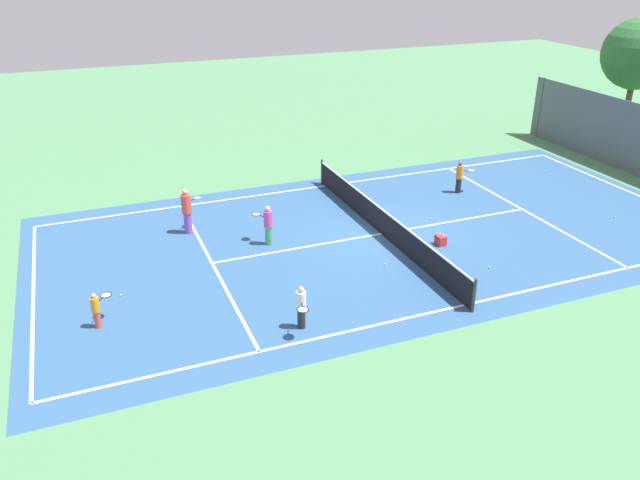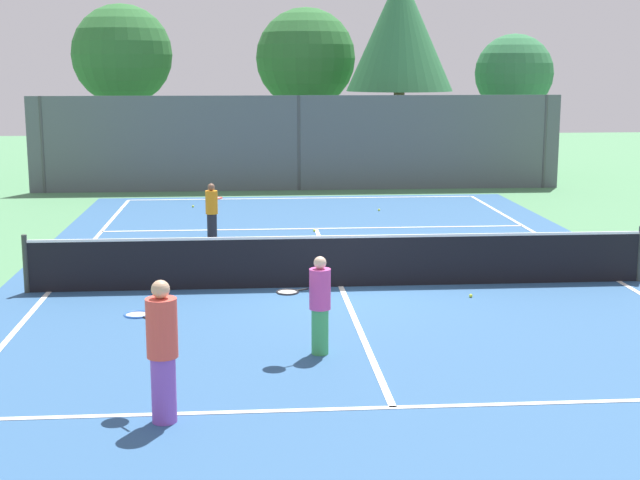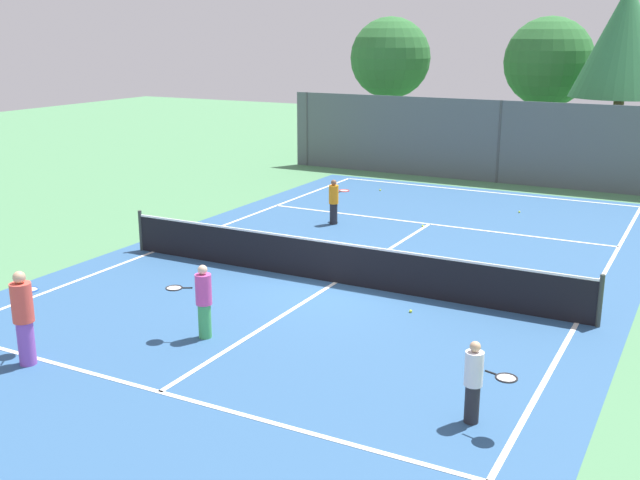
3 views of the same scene
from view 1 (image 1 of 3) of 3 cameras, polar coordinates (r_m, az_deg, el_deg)
name	(u,v)px [view 1 (image 1 of 3)]	position (r m, az deg, el deg)	size (l,w,h in m)	color
ground_plane	(381,234)	(23.64, 5.54, 0.55)	(80.00, 80.00, 0.00)	#4C8456
court_surface	(381,234)	(23.64, 5.55, 0.56)	(13.00, 25.00, 0.01)	#2D5684
tennis_net	(382,221)	(23.44, 5.60, 1.68)	(11.90, 0.10, 1.10)	#333833
tree_3	(638,54)	(38.08, 26.74, 14.74)	(3.68, 3.68, 6.42)	brown
player_0	(460,177)	(27.92, 12.48, 5.60)	(0.43, 0.88, 1.39)	#232328
player_1	(268,225)	(22.52, -4.73, 1.40)	(0.87, 0.65, 1.47)	#3FA559
player_2	(97,309)	(18.81, -19.48, -5.87)	(0.75, 0.68, 1.09)	#E54C3F
player_3	(301,307)	(17.62, -1.70, -6.05)	(0.86, 0.49, 1.32)	#232328
player_4	(187,210)	(23.80, -11.89, 2.63)	(0.75, 0.89, 1.74)	purple
ball_crate	(441,240)	(23.02, 10.81, -0.01)	(0.40, 0.29, 0.43)	red
tennis_ball_0	(379,213)	(25.41, 5.30, 2.46)	(0.07, 0.07, 0.07)	#CCE533
tennis_ball_1	(430,219)	(25.14, 9.90, 1.92)	(0.07, 0.07, 0.07)	#CCE533
tennis_ball_2	(545,171)	(31.85, 19.61, 5.85)	(0.07, 0.07, 0.07)	#CCE533
tennis_ball_3	(513,210)	(26.78, 16.97, 2.64)	(0.07, 0.07, 0.07)	#CCE533
tennis_ball_4	(490,268)	(21.79, 15.03, -2.41)	(0.07, 0.07, 0.07)	#CCE533
tennis_ball_5	(615,217)	(27.48, 25.03, 1.89)	(0.07, 0.07, 0.07)	#CCE533
tennis_ball_6	(385,264)	(21.38, 5.87, -2.18)	(0.07, 0.07, 0.07)	#CCE533
tennis_ball_7	(121,295)	(20.40, -17.51, -4.77)	(0.07, 0.07, 0.07)	#CCE533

